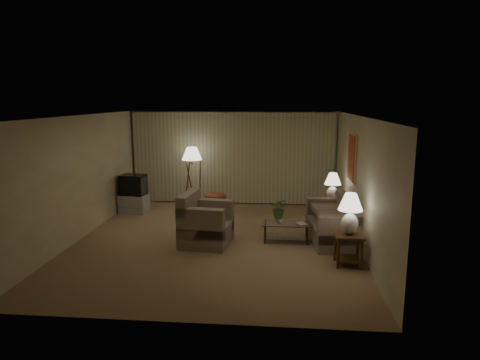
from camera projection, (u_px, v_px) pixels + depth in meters
The scene contains 16 objects.
ground at pixel (216, 240), 9.35m from camera, with size 7.00×7.00×0.00m, color #9F8057.
room_shell at pixel (225, 153), 10.50m from camera, with size 6.04×7.02×2.72m.
sofa at pixel (332, 224), 9.24m from camera, with size 1.86×1.14×0.77m.
armchair at pixel (206, 224), 9.05m from camera, with size 1.27×1.23×0.87m.
side_table_near at pixel (349, 244), 7.90m from camera, with size 0.52×0.52×0.60m.
side_table_far at pixel (332, 209), 10.45m from camera, with size 0.46×0.39×0.60m.
table_lamp_near at pixel (350, 210), 7.78m from camera, with size 0.45×0.45×0.77m.
table_lamp_far at pixel (333, 184), 10.33m from camera, with size 0.40×0.40×0.69m.
coffee_table at pixel (286, 229), 9.25m from camera, with size 1.04×0.57×0.41m.
tv_cabinet at pixel (134, 204), 11.58m from camera, with size 0.78×0.55×0.50m, color #A2A2A4.
crt_tv at pixel (133, 185), 11.48m from camera, with size 0.69×0.54×0.55m, color black.
floor_lamp at pixel (192, 176), 12.04m from camera, with size 0.56×0.56×1.72m.
ottoman at pixel (215, 201), 12.05m from camera, with size 0.60×0.60×0.40m, color #9E4E35.
vase at pixel (279, 219), 9.22m from camera, with size 0.13×0.13×0.14m, color white.
flowers at pixel (279, 206), 9.17m from camera, with size 0.40×0.35×0.45m, color #407132.
book at pixel (298, 224), 9.10m from camera, with size 0.18×0.24×0.02m, color olive.
Camera 1 is at (1.33, -8.85, 3.05)m, focal length 32.00 mm.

